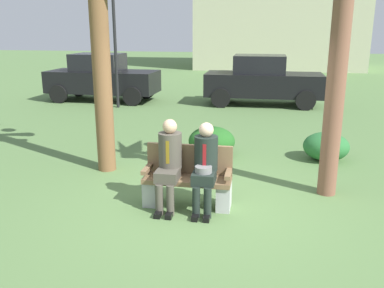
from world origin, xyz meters
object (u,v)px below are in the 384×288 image
(park_bench, at_px, (188,180))
(parked_car_near, at_px, (102,78))
(seated_man_left, at_px, (169,160))
(shrub_mid_lawn, at_px, (326,146))
(seated_man_right, at_px, (205,163))
(parked_car_far, at_px, (262,80))
(shrub_near_bench, at_px, (212,141))
(street_lamp, at_px, (115,34))

(park_bench, height_order, parked_car_near, parked_car_near)
(park_bench, bearing_deg, seated_man_left, -155.61)
(shrub_mid_lawn, bearing_deg, park_bench, -131.30)
(shrub_mid_lawn, distance_m, parked_car_near, 9.23)
(seated_man_left, bearing_deg, shrub_mid_lawn, 46.94)
(seated_man_right, distance_m, parked_car_far, 8.88)
(seated_man_right, height_order, parked_car_near, parked_car_near)
(shrub_mid_lawn, height_order, parked_car_far, parked_car_far)
(seated_man_right, bearing_deg, park_bench, 155.34)
(shrub_near_bench, bearing_deg, parked_car_near, 128.38)
(shrub_near_bench, xyz_separation_m, parked_car_near, (-4.75, 6.00, 0.54))
(street_lamp, bearing_deg, shrub_near_bench, -52.04)
(shrub_near_bench, relative_size, parked_car_far, 0.25)
(shrub_mid_lawn, distance_m, street_lamp, 7.99)
(park_bench, xyz_separation_m, seated_man_right, (0.27, -0.12, 0.32))
(shrub_mid_lawn, relative_size, parked_car_near, 0.23)
(seated_man_right, height_order, shrub_mid_lawn, seated_man_right)
(park_bench, height_order, street_lamp, street_lamp)
(shrub_near_bench, height_order, parked_car_far, parked_car_far)
(shrub_near_bench, distance_m, parked_car_near, 7.68)
(park_bench, bearing_deg, parked_car_near, 118.88)
(seated_man_left, distance_m, seated_man_right, 0.53)
(shrub_near_bench, bearing_deg, seated_man_left, -95.94)
(seated_man_right, distance_m, shrub_near_bench, 2.74)
(street_lamp, bearing_deg, seated_man_right, -61.92)
(park_bench, height_order, seated_man_left, seated_man_left)
(parked_car_near, bearing_deg, street_lamp, -49.93)
(park_bench, bearing_deg, street_lamp, 116.83)
(parked_car_near, bearing_deg, shrub_mid_lawn, -40.10)
(parked_car_near, relative_size, parked_car_far, 1.01)
(park_bench, relative_size, seated_man_left, 0.98)
(parked_car_near, bearing_deg, parked_car_far, 1.53)
(shrub_near_bench, distance_m, shrub_mid_lawn, 2.30)
(seated_man_left, xyz_separation_m, shrub_near_bench, (0.28, 2.69, -0.43))
(seated_man_left, relative_size, parked_car_near, 0.33)
(seated_man_left, xyz_separation_m, seated_man_right, (0.53, -0.01, -0.02))
(seated_man_left, bearing_deg, parked_car_far, 82.17)
(park_bench, height_order, shrub_mid_lawn, park_bench)
(seated_man_left, bearing_deg, shrub_near_bench, 84.06)
(shrub_near_bench, xyz_separation_m, parked_car_far, (0.94, 6.15, 0.54))
(seated_man_right, relative_size, shrub_mid_lawn, 1.42)
(park_bench, distance_m, seated_man_left, 0.44)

